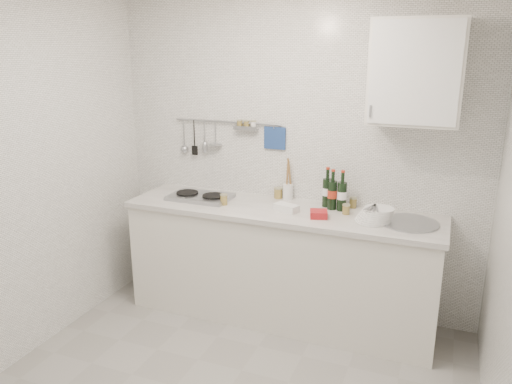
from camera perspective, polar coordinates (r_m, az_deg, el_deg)
back_wall at (r=4.03m, az=4.36°, el=3.82°), size 3.00×0.02×2.50m
wall_left at (r=3.66m, az=-26.01°, el=0.96°), size 0.02×2.80×2.50m
counter at (r=4.02m, az=2.90°, el=-8.51°), size 2.44×0.64×0.96m
wall_rail at (r=4.18m, az=-3.60°, el=6.73°), size 0.98×0.09×0.34m
wall_cabinet at (r=3.59m, az=17.87°, el=12.90°), size 0.60×0.38×0.70m
plate_stack_hob at (r=4.13m, az=-6.31°, el=-0.47°), size 0.28×0.28×0.02m
plate_stack_sink at (r=3.63m, az=13.49°, el=-2.57°), size 0.27×0.26×0.11m
wine_bottles at (r=3.83m, az=8.89°, el=0.33°), size 0.20×0.13×0.31m
butter_dish at (r=3.76m, az=3.50°, el=-1.82°), size 0.20×0.15×0.06m
strawberry_punnet at (r=3.65m, az=7.18°, el=-2.51°), size 0.15×0.15×0.05m
utensil_crock at (r=4.05m, az=3.67°, el=0.27°), size 0.08×0.08×0.34m
jar_a at (r=4.09m, az=2.55°, el=-0.10°), size 0.07×0.07×0.09m
jar_b at (r=3.91m, az=11.03°, el=-1.18°), size 0.06×0.06×0.08m
jar_c at (r=3.75m, az=10.26°, el=-1.94°), size 0.06×0.06×0.08m
jar_d at (r=3.92m, az=-3.70°, el=-0.84°), size 0.06×0.06×0.09m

